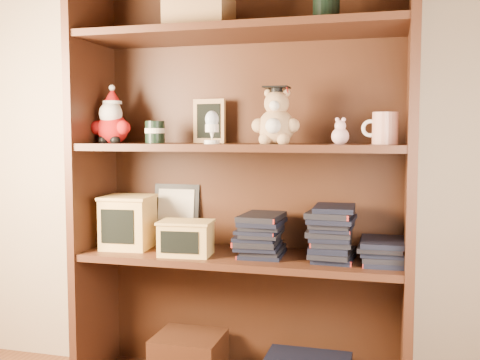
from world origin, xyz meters
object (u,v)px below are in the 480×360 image
object	(u,v)px
bookcase	(243,190)
teacher_mug	(384,128)
treats_box	(128,222)
grad_teddy_bear	(276,121)

from	to	relation	value
bookcase	teacher_mug	world-z (taller)	bookcase
bookcase	teacher_mug	bearing A→B (deg)	-5.78
bookcase	treats_box	xyz separation A→B (m)	(-0.44, -0.05, -0.13)
grad_teddy_bear	treats_box	world-z (taller)	grad_teddy_bear
grad_teddy_bear	treats_box	bearing A→B (deg)	179.47
teacher_mug	treats_box	distance (m)	1.00
bookcase	teacher_mug	size ratio (longest dim) A/B	13.29
teacher_mug	grad_teddy_bear	bearing A→B (deg)	-179.03
grad_teddy_bear	teacher_mug	bearing A→B (deg)	0.97
grad_teddy_bear	treats_box	distance (m)	0.69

